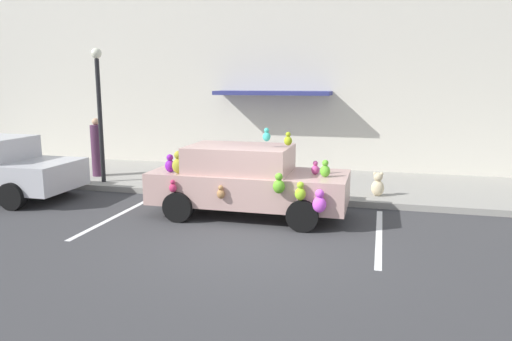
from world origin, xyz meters
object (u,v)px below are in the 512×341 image
object	(u,v)px
plush_covered_car	(246,180)
pedestrian_near_shopfront	(97,149)
street_lamp_post	(99,101)
teddy_bear_on_sidewalk	(378,185)

from	to	relation	value
plush_covered_car	pedestrian_near_shopfront	world-z (taller)	plush_covered_car
plush_covered_car	street_lamp_post	distance (m)	5.22
teddy_bear_on_sidewalk	pedestrian_near_shopfront	size ratio (longest dim) A/B	0.35
street_lamp_post	pedestrian_near_shopfront	distance (m)	1.74
plush_covered_car	pedestrian_near_shopfront	distance (m)	5.83
plush_covered_car	teddy_bear_on_sidewalk	distance (m)	3.42
plush_covered_car	teddy_bear_on_sidewalk	bearing A→B (deg)	35.33
teddy_bear_on_sidewalk	pedestrian_near_shopfront	bearing A→B (deg)	176.18
street_lamp_post	pedestrian_near_shopfront	world-z (taller)	street_lamp_post
plush_covered_car	pedestrian_near_shopfront	xyz separation A→B (m)	(-5.26, 2.50, 0.14)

